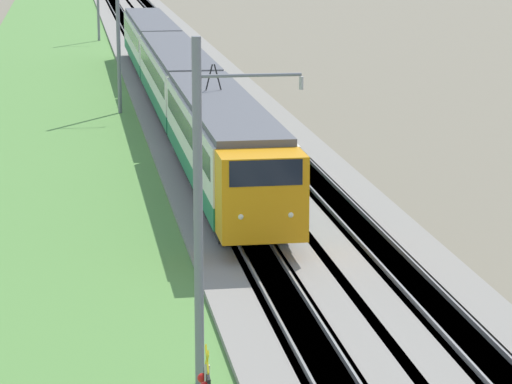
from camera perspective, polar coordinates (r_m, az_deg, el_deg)
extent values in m
cube|color=gray|center=(69.14, -3.84, 3.78)|extent=(240.00, 4.40, 0.30)
cube|color=gray|center=(69.61, -0.51, 3.87)|extent=(240.00, 4.40, 0.30)
cube|color=#4C4238|center=(69.14, -3.84, 3.78)|extent=(240.00, 1.57, 0.30)
cube|color=gray|center=(69.06, -4.29, 3.95)|extent=(240.00, 0.07, 0.15)
cube|color=gray|center=(69.15, -3.40, 3.98)|extent=(240.00, 0.07, 0.15)
cube|color=#4C4238|center=(69.61, -0.51, 3.87)|extent=(240.00, 1.57, 0.30)
cube|color=gray|center=(69.50, -0.95, 4.04)|extent=(240.00, 0.07, 0.15)
cube|color=gray|center=(69.65, -0.08, 4.06)|extent=(240.00, 0.07, 0.15)
cube|color=#5B8E42|center=(68.91, -9.68, 3.52)|extent=(240.00, 11.17, 0.12)
cube|color=orange|center=(38.40, 0.25, -0.16)|extent=(1.80, 2.75, 2.73)
cube|color=black|center=(37.94, 0.32, 1.09)|extent=(1.30, 2.30, 0.82)
sphere|color=#F2EAC6|center=(37.57, -0.73, -1.16)|extent=(0.20, 0.20, 0.20)
sphere|color=#F2EAC6|center=(37.82, 1.64, -1.07)|extent=(0.20, 0.20, 0.20)
cube|color=#196B47|center=(48.12, -1.60, 1.30)|extent=(17.87, 2.87, 0.76)
cube|color=silver|center=(47.87, -1.61, 2.90)|extent=(17.87, 2.87, 1.97)
cube|color=black|center=(47.84, -1.62, 3.09)|extent=(16.44, 2.89, 0.83)
cube|color=#515156|center=(47.69, -1.62, 4.22)|extent=(17.87, 2.64, 0.25)
cube|color=black|center=(48.26, -1.60, 0.54)|extent=(16.97, 2.44, 0.55)
cylinder|color=black|center=(41.27, -1.07, -1.36)|extent=(0.86, 0.12, 0.86)
cylinder|color=black|center=(41.42, 0.39, -1.31)|extent=(0.86, 0.12, 0.86)
cube|color=#196B47|center=(67.10, -3.71, 4.57)|extent=(19.67, 2.87, 0.76)
cube|color=silver|center=(66.92, -3.73, 5.73)|extent=(19.67, 2.87, 1.97)
cube|color=black|center=(66.90, -3.73, 5.86)|extent=(18.09, 2.89, 0.83)
cube|color=#515156|center=(66.79, -3.74, 6.67)|extent=(19.67, 2.64, 0.25)
cube|color=black|center=(67.20, -3.71, 4.02)|extent=(18.68, 2.44, 0.55)
cube|color=#196B47|center=(87.14, -4.94, 6.46)|extent=(19.67, 2.87, 0.76)
cube|color=silver|center=(87.00, -4.96, 7.35)|extent=(19.67, 2.87, 1.97)
cube|color=black|center=(86.99, -4.96, 7.45)|extent=(18.09, 2.89, 0.83)
cube|color=#515156|center=(86.91, -4.97, 8.08)|extent=(19.67, 2.64, 0.25)
cube|color=black|center=(87.22, -4.93, 6.03)|extent=(18.68, 2.44, 0.55)
cylinder|color=black|center=(50.21, -2.22, 5.42)|extent=(0.06, 0.33, 1.08)
cylinder|color=black|center=(50.25, -1.82, 5.43)|extent=(0.06, 0.33, 1.08)
cube|color=black|center=(41.56, -0.34, -2.51)|extent=(0.10, 0.10, 0.00)
cube|color=black|center=(23.82, -2.31, -8.93)|extent=(0.70, 0.06, 0.36)
sphere|color=red|center=(24.02, -2.54, -8.74)|extent=(0.20, 0.20, 0.20)
cube|color=yellow|center=(23.65, -2.32, -7.87)|extent=(0.49, 0.03, 0.49)
cube|color=yellow|center=(23.65, -2.32, -7.87)|extent=(0.49, 0.03, 0.49)
cylinder|color=slate|center=(28.01, -2.74, -1.25)|extent=(0.22, 0.22, 8.39)
cylinder|color=slate|center=(27.54, -0.32, 5.51)|extent=(0.08, 2.40, 0.08)
cylinder|color=#B2ADA8|center=(27.77, 2.14, 5.15)|extent=(0.10, 0.10, 0.30)
cylinder|color=slate|center=(68.78, -6.49, 7.18)|extent=(0.22, 0.22, 8.62)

